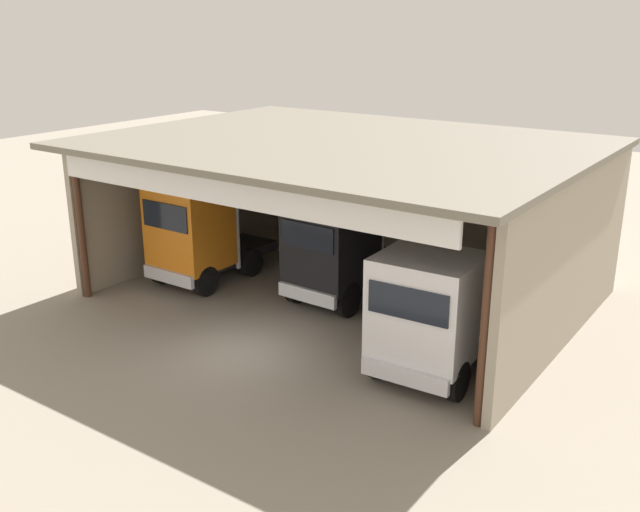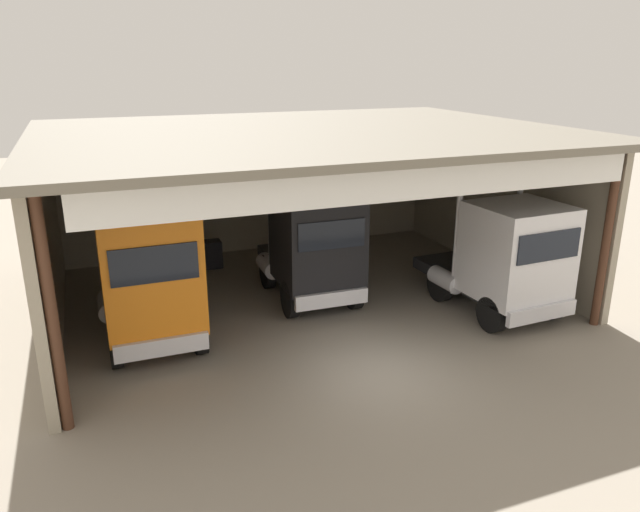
% 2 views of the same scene
% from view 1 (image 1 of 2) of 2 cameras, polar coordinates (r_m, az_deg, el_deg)
% --- Properties ---
extents(ground_plane, '(80.00, 80.00, 0.00)m').
position_cam_1_polar(ground_plane, '(20.83, -6.08, -7.42)').
color(ground_plane, gray).
rests_on(ground_plane, ground).
extents(workshop_shed, '(15.24, 11.98, 5.33)m').
position_cam_1_polar(workshop_shed, '(24.40, 3.35, 5.90)').
color(workshop_shed, '#9E937F').
rests_on(workshop_shed, ground).
extents(truck_orange_yard_outside, '(2.55, 4.93, 3.74)m').
position_cam_1_polar(truck_orange_yard_outside, '(25.53, -9.79, 1.94)').
color(truck_orange_yard_outside, orange).
rests_on(truck_orange_yard_outside, ground).
extents(truck_black_center_left_bay, '(2.52, 5.37, 3.51)m').
position_cam_1_polar(truck_black_center_left_bay, '(23.53, 1.32, 0.59)').
color(truck_black_center_left_bay, black).
rests_on(truck_black_center_left_bay, ground).
extents(truck_white_center_right_bay, '(2.78, 5.25, 3.61)m').
position_cam_1_polar(truck_white_center_right_bay, '(18.83, 8.81, -4.46)').
color(truck_white_center_right_bay, white).
rests_on(truck_white_center_right_bay, ground).
extents(oil_drum, '(0.58, 0.58, 0.94)m').
position_cam_1_polar(oil_drum, '(29.22, 2.29, 1.33)').
color(oil_drum, '#197233').
rests_on(oil_drum, ground).
extents(tool_cart, '(0.90, 0.60, 1.00)m').
position_cam_1_polar(tool_cart, '(28.75, 2.39, 1.11)').
color(tool_cart, black).
rests_on(tool_cart, ground).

